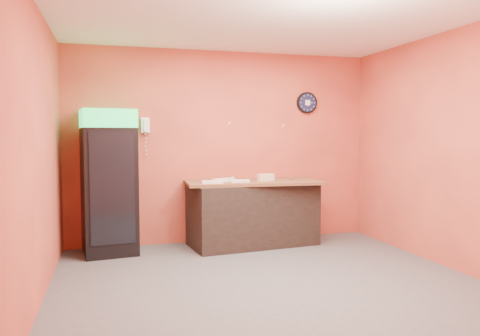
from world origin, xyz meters
name	(u,v)px	position (x,y,z in m)	size (l,w,h in m)	color
floor	(266,280)	(0.00, 0.00, 0.00)	(4.50, 4.50, 0.00)	#47474C
back_wall	(223,147)	(0.00, 2.00, 1.40)	(4.50, 0.02, 2.80)	#D7573C
left_wall	(39,153)	(-2.25, 0.00, 1.40)	(0.02, 4.00, 2.80)	#D7573C
right_wall	(444,150)	(2.25, 0.00, 1.40)	(0.02, 4.00, 2.80)	#D7573C
ceiling	(267,18)	(0.00, 0.00, 2.80)	(4.50, 4.00, 0.02)	white
beverage_cooler	(108,184)	(-1.64, 1.61, 0.93)	(0.75, 0.75, 1.90)	black
prep_counter	(253,214)	(0.35, 1.61, 0.44)	(1.77, 0.79, 0.89)	black
wall_clock	(307,103)	(1.33, 1.97, 2.07)	(0.33, 0.06, 0.33)	black
wall_phone	(145,125)	(-1.13, 1.95, 1.71)	(0.12, 0.10, 0.21)	white
butcher_paper	(253,182)	(0.35, 1.61, 0.91)	(1.90, 0.88, 0.04)	brown
sub_roll_stack	(266,177)	(0.50, 1.50, 0.98)	(0.25, 0.13, 0.10)	beige
wrapped_sandwich_left	(212,182)	(-0.29, 1.36, 0.95)	(0.28, 0.11, 0.04)	silver
wrapped_sandwich_mid	(240,181)	(0.11, 1.42, 0.94)	(0.25, 0.10, 0.04)	silver
wrapped_sandwich_right	(223,180)	(-0.10, 1.56, 0.95)	(0.31, 0.12, 0.04)	silver
kitchen_tool	(233,178)	(0.07, 1.65, 0.96)	(0.07, 0.07, 0.07)	silver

